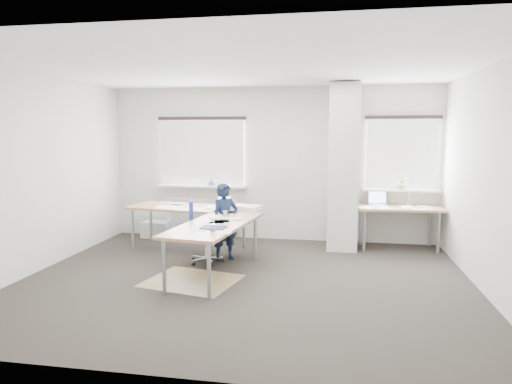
% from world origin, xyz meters
% --- Properties ---
extents(ground, '(6.00, 6.00, 0.00)m').
position_xyz_m(ground, '(0.00, 0.00, 0.00)').
color(ground, '#282420').
rests_on(ground, ground).
extents(room_shell, '(6.04, 5.04, 2.82)m').
position_xyz_m(room_shell, '(0.18, 0.45, 1.75)').
color(room_shell, '#BCB6AB').
rests_on(room_shell, ground).
extents(floor_mat, '(1.34, 1.20, 0.01)m').
position_xyz_m(floor_mat, '(-0.70, -0.13, 0.00)').
color(floor_mat, '#987C53').
rests_on(floor_mat, ground).
extents(white_crate, '(0.51, 0.37, 0.30)m').
position_xyz_m(white_crate, '(-2.16, 2.25, 0.15)').
color(white_crate, white).
rests_on(white_crate, ground).
extents(desk_main, '(2.40, 2.90, 0.96)m').
position_xyz_m(desk_main, '(-0.82, 0.86, 0.69)').
color(desk_main, '#8D5F3C').
rests_on(desk_main, ground).
extents(desk_side, '(1.45, 0.80, 1.22)m').
position_xyz_m(desk_side, '(2.24, 2.16, 0.69)').
color(desk_side, '#8D5F3C').
rests_on(desk_side, ground).
extents(task_chair, '(0.55, 0.53, 0.97)m').
position_xyz_m(task_chair, '(-0.78, 0.70, 0.27)').
color(task_chair, navy).
rests_on(task_chair, ground).
extents(person, '(0.52, 0.51, 1.20)m').
position_xyz_m(person, '(-0.50, 0.96, 0.60)').
color(person, black).
rests_on(person, ground).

